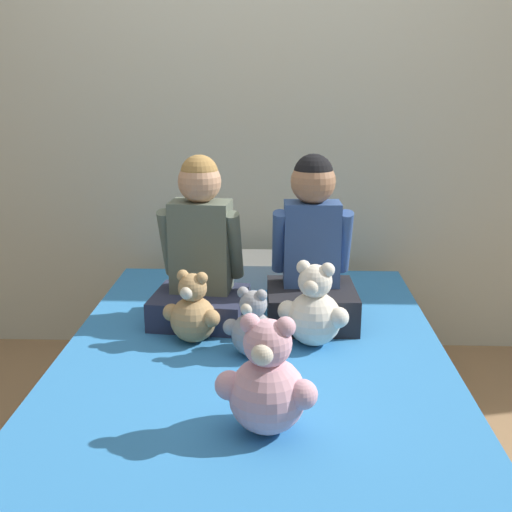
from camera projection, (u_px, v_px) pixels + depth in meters
ground_plane at (253, 471)px, 2.30m from camera, size 14.00×14.00×0.00m
wall_behind_bed at (263, 99)px, 3.07m from camera, size 8.00×0.06×2.50m
bed at (253, 416)px, 2.24m from camera, size 1.35×2.02×0.44m
child_on_left at (200, 254)px, 2.45m from camera, size 0.38×0.34×0.64m
child_on_right at (312, 257)px, 2.44m from camera, size 0.34×0.34×0.65m
teddy_bear_held_by_left_child at (193, 312)px, 2.28m from camera, size 0.21×0.17×0.26m
teddy_bear_held_by_right_child at (314, 310)px, 2.25m from camera, size 0.25×0.19×0.31m
teddy_bear_between_children at (252, 328)px, 2.17m from camera, size 0.19×0.15×0.24m
teddy_bear_at_foot_of_bed at (267, 384)px, 1.70m from camera, size 0.27×0.21×0.33m
pillow_at_headboard at (260, 269)px, 2.97m from camera, size 0.60×0.28×0.11m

